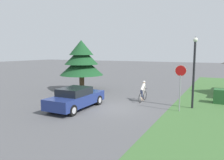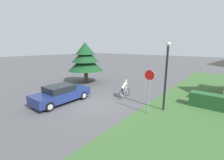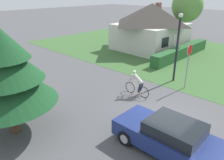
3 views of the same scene
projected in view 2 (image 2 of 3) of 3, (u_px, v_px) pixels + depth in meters
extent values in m
plane|color=#515154|center=(91.00, 104.00, 11.68)|extent=(140.00, 140.00, 0.00)
cube|color=navy|center=(62.00, 95.00, 11.87)|extent=(1.90, 4.53, 0.68)
cube|color=black|center=(59.00, 88.00, 11.62)|extent=(1.65, 2.06, 0.47)
cylinder|color=black|center=(71.00, 92.00, 13.59)|extent=(0.30, 0.68, 0.67)
cylinder|color=#ADADB2|center=(71.00, 92.00, 13.59)|extent=(0.32, 0.40, 0.39)
cylinder|color=black|center=(83.00, 95.00, 12.63)|extent=(0.30, 0.68, 0.67)
cylinder|color=#ADADB2|center=(83.00, 95.00, 12.63)|extent=(0.32, 0.40, 0.39)
cylinder|color=black|center=(38.00, 101.00, 11.22)|extent=(0.30, 0.68, 0.67)
cylinder|color=#ADADB2|center=(38.00, 101.00, 11.22)|extent=(0.32, 0.40, 0.39)
cylinder|color=black|center=(49.00, 107.00, 10.26)|extent=(0.30, 0.68, 0.67)
cylinder|color=#ADADB2|center=(49.00, 107.00, 10.26)|extent=(0.32, 0.40, 0.39)
torus|color=black|center=(121.00, 95.00, 12.67)|extent=(0.04, 0.72, 0.72)
torus|color=black|center=(127.00, 92.00, 13.48)|extent=(0.04, 0.72, 0.72)
cylinder|color=beige|center=(123.00, 92.00, 12.83)|extent=(0.04, 0.18, 0.61)
cylinder|color=beige|center=(125.00, 91.00, 13.12)|extent=(0.04, 0.66, 0.72)
cylinder|color=beige|center=(125.00, 88.00, 13.00)|extent=(0.04, 0.79, 0.13)
cylinder|color=beige|center=(122.00, 95.00, 12.81)|extent=(0.04, 0.35, 0.15)
cylinder|color=beige|center=(121.00, 92.00, 12.69)|extent=(0.03, 0.22, 0.49)
cylinder|color=beige|center=(127.00, 89.00, 13.39)|extent=(0.04, 0.12, 0.58)
cylinder|color=black|center=(127.00, 86.00, 13.29)|extent=(0.44, 0.03, 0.02)
ellipsoid|color=black|center=(122.00, 89.00, 12.71)|extent=(0.08, 0.20, 0.05)
cylinder|color=#262D4C|center=(122.00, 91.00, 12.75)|extent=(0.11, 0.25, 0.51)
cylinder|color=#262D4C|center=(123.00, 92.00, 12.89)|extent=(0.11, 0.26, 0.67)
cylinder|color=beige|center=(122.00, 95.00, 12.89)|extent=(0.08, 0.08, 0.30)
cylinder|color=beige|center=(124.00, 96.00, 13.00)|extent=(0.17, 0.08, 0.21)
cylinder|color=silver|center=(124.00, 85.00, 12.88)|extent=(0.22, 0.72, 0.59)
cylinder|color=silver|center=(126.00, 85.00, 13.07)|extent=(0.07, 0.26, 0.36)
cylinder|color=silver|center=(127.00, 84.00, 13.29)|extent=(0.07, 0.26, 0.36)
sphere|color=beige|center=(126.00, 81.00, 13.03)|extent=(0.19, 0.19, 0.19)
ellipsoid|color=white|center=(126.00, 80.00, 13.02)|extent=(0.22, 0.18, 0.12)
cylinder|color=gray|center=(148.00, 97.00, 9.78)|extent=(0.07, 0.07, 2.31)
cylinder|color=red|center=(150.00, 75.00, 9.47)|extent=(0.66, 0.04, 0.66)
cylinder|color=silver|center=(150.00, 75.00, 9.47)|extent=(0.70, 0.03, 0.70)
cylinder|color=black|center=(166.00, 79.00, 10.07)|extent=(0.14, 0.14, 4.40)
sphere|color=white|center=(168.00, 44.00, 9.56)|extent=(0.29, 0.29, 0.29)
cone|color=black|center=(169.00, 41.00, 9.53)|extent=(0.18, 0.18, 0.12)
cylinder|color=#4C3823|center=(86.00, 76.00, 18.49)|extent=(0.47, 0.47, 1.53)
cone|color=#194723|center=(86.00, 63.00, 18.12)|extent=(4.16, 4.16, 1.86)
cone|color=#194723|center=(85.00, 55.00, 17.92)|extent=(3.24, 3.24, 1.64)
cone|color=#194723|center=(85.00, 48.00, 17.75)|extent=(2.33, 2.33, 1.42)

